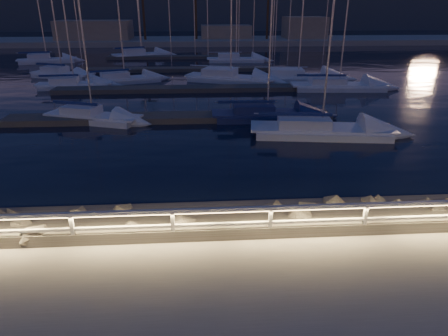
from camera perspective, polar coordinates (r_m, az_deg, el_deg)
The scene contains 19 objects.
ground at distance 12.74m, azimuth -11.76°, elevation -10.18°, with size 400.00×400.00×0.00m, color #99958B.
harbor_water at distance 42.62m, azimuth -6.42°, elevation 11.75°, with size 400.00×440.00×0.60m.
guard_rail at distance 12.36m, azimuth -12.36°, elevation -7.14°, with size 44.11×0.12×1.06m.
riprap at distance 14.46m, azimuth 11.51°, elevation -6.94°, with size 31.11×2.76×1.30m.
floating_docks at distance 43.78m, azimuth -6.39°, elevation 12.78°, with size 22.00×36.00×0.40m.
far_shore at distance 84.97m, azimuth -5.45°, elevation 17.86°, with size 160.00×14.00×5.20m.
distant_hills at distance 146.33m, azimuth -14.26°, elevation 20.89°, with size 230.00×37.50×18.00m.
sailboat_b at distance 28.59m, azimuth -18.51°, elevation 7.09°, with size 6.83×3.99×11.26m.
sailboat_c at distance 27.77m, azimuth 5.78°, elevation 7.73°, with size 7.62×2.46×12.82m.
sailboat_d at distance 24.79m, azimuth 13.24°, elevation 5.49°, with size 8.74×3.66×14.34m.
sailboat_f at distance 41.07m, azimuth -20.84°, elevation 11.16°, with size 6.98×2.64×11.63m.
sailboat_g at distance 41.84m, azimuth 0.64°, elevation 12.85°, with size 9.51×5.93×15.71m.
sailboat_h at distance 39.14m, azimuth 15.75°, elevation 11.32°, with size 8.92×3.25×14.80m.
sailboat_i at distance 47.68m, azimuth -22.26°, elevation 12.38°, with size 7.32×4.49×12.17m.
sailboat_j at distance 42.38m, azimuth -14.25°, elevation 12.25°, with size 7.63×4.62×12.61m.
sailboat_k at distance 56.99m, azimuth 1.52°, elevation 15.33°, with size 8.14×2.76×13.63m.
sailboat_l at distance 42.98m, azimuth 10.19°, elevation 12.74°, with size 9.58×3.55×15.86m.
sailboat_m at distance 60.89m, azimuth -24.15°, elevation 13.95°, with size 7.81×3.96×12.88m.
sailboat_n at distance 63.21m, azimuth -11.94°, elevation 15.60°, with size 8.76×5.41×14.51m.
Camera 1 is at (1.84, -10.65, 6.74)m, focal length 32.00 mm.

